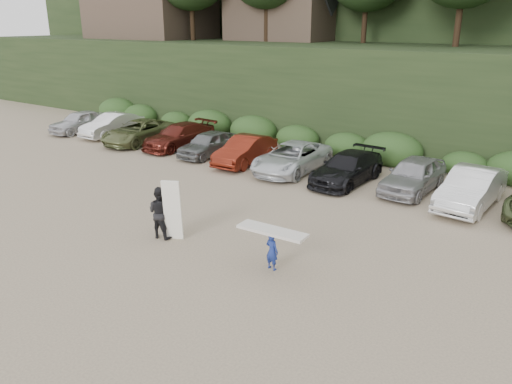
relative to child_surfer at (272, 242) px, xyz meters
The scene contains 4 objects.
ground 2.41m from the child_surfer, behind, with size 120.00×120.00×0.00m, color tan.
parked_cars 10.33m from the child_surfer, 107.91° to the left, with size 39.71×6.04×1.64m.
child_surfer is the anchor object (origin of this frame).
adult_surfer 4.65m from the child_surfer, behind, with size 1.43×0.85×2.28m.
Camera 1 is at (9.91, -11.91, 7.56)m, focal length 35.00 mm.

